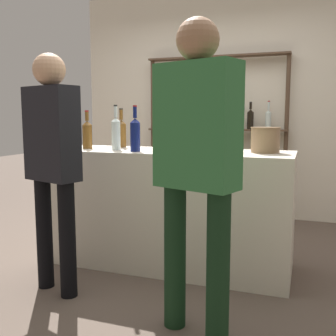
{
  "coord_description": "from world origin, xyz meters",
  "views": [
    {
      "loc": [
        1.07,
        -3.01,
        1.24
      ],
      "look_at": [
        0.0,
        0.0,
        0.82
      ],
      "focal_mm": 42.0,
      "sensor_mm": 36.0,
      "label": 1
    }
  ],
  "objects": [
    {
      "name": "cork_jar",
      "position": [
        0.42,
        0.18,
        1.03
      ],
      "size": [
        0.13,
        0.13,
        0.13
      ],
      "color": "silver",
      "rests_on": "bar_counter"
    },
    {
      "name": "back_wall",
      "position": [
        0.0,
        1.93,
        1.4
      ],
      "size": [
        3.6,
        0.12,
        2.8
      ],
      "primitive_type": "cube",
      "color": "beige",
      "rests_on": "ground_plane"
    },
    {
      "name": "customer_right",
      "position": [
        0.51,
        -0.96,
        1.03
      ],
      "size": [
        0.5,
        0.34,
        1.75
      ],
      "rotation": [
        0.0,
        0.0,
        1.24
      ],
      "color": "black",
      "rests_on": "ground_plane"
    },
    {
      "name": "bar_counter",
      "position": [
        0.0,
        0.0,
        0.48
      ],
      "size": [
        2.0,
        0.66,
        0.96
      ],
      "primitive_type": "cube",
      "color": "beige",
      "rests_on": "ground_plane"
    },
    {
      "name": "ground_plane",
      "position": [
        0.0,
        0.0,
        0.0
      ],
      "size": [
        16.0,
        16.0,
        0.0
      ],
      "primitive_type": "plane",
      "color": "brown"
    },
    {
      "name": "counter_bottle_4",
      "position": [
        -0.72,
        -0.06,
        1.09
      ],
      "size": [
        0.08,
        0.08,
        0.33
      ],
      "color": "brown",
      "rests_on": "bar_counter"
    },
    {
      "name": "back_shelf",
      "position": [
        -0.0,
        1.75,
        1.26
      ],
      "size": [
        1.72,
        0.18,
        1.96
      ],
      "color": "#4C3828",
      "rests_on": "ground_plane"
    },
    {
      "name": "customer_left",
      "position": [
        -0.57,
        -0.76,
        0.98
      ],
      "size": [
        0.44,
        0.29,
        1.66
      ],
      "rotation": [
        0.0,
        0.0,
        1.26
      ],
      "color": "black",
      "rests_on": "ground_plane"
    },
    {
      "name": "counter_bottle_3",
      "position": [
        -0.42,
        -0.1,
        1.11
      ],
      "size": [
        0.07,
        0.07,
        0.37
      ],
      "color": "silver",
      "rests_on": "bar_counter"
    },
    {
      "name": "counter_bottle_2",
      "position": [
        -0.21,
        -0.18,
        1.1
      ],
      "size": [
        0.08,
        0.08,
        0.36
      ],
      "color": "#0F1956",
      "rests_on": "bar_counter"
    },
    {
      "name": "counter_bottle_1",
      "position": [
        -0.9,
        -0.01,
        1.1
      ],
      "size": [
        0.08,
        0.08,
        0.33
      ],
      "color": "black",
      "rests_on": "bar_counter"
    },
    {
      "name": "counter_bottle_0",
      "position": [
        -0.51,
        0.19,
        1.1
      ],
      "size": [
        0.08,
        0.08,
        0.35
      ],
      "color": "brown",
      "rests_on": "bar_counter"
    },
    {
      "name": "server_behind_counter",
      "position": [
        0.05,
        1.0,
        0.93
      ],
      "size": [
        0.53,
        0.33,
        1.61
      ],
      "rotation": [
        0.0,
        0.0,
        -1.81
      ],
      "color": "brown",
      "rests_on": "ground_plane"
    },
    {
      "name": "ice_bucket",
      "position": [
        0.77,
        0.06,
        1.06
      ],
      "size": [
        0.23,
        0.23,
        0.2
      ],
      "color": "#846647",
      "rests_on": "bar_counter"
    },
    {
      "name": "wine_glass",
      "position": [
        0.48,
        0.07,
        1.08
      ],
      "size": [
        0.08,
        0.08,
        0.16
      ],
      "color": "silver",
      "rests_on": "bar_counter"
    }
  ]
}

